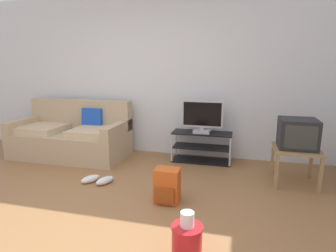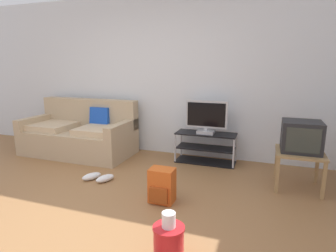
{
  "view_description": "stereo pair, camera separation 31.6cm",
  "coord_description": "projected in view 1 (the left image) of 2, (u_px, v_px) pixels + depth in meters",
  "views": [
    {
      "loc": [
        1.48,
        -2.23,
        1.52
      ],
      "look_at": [
        0.57,
        1.29,
        0.74
      ],
      "focal_mm": 29.93,
      "sensor_mm": 36.0,
      "label": 1
    },
    {
      "loc": [
        1.79,
        -2.14,
        1.52
      ],
      "look_at": [
        0.57,
        1.29,
        0.74
      ],
      "focal_mm": 29.93,
      "sensor_mm": 36.0,
      "label": 2
    }
  ],
  "objects": [
    {
      "name": "crt_tv",
      "position": [
        298.0,
        134.0,
        3.59
      ],
      "size": [
        0.46,
        0.43,
        0.38
      ],
      "color": "#232326",
      "rests_on": "side_table"
    },
    {
      "name": "cleaning_bucket",
      "position": [
        187.0,
        240.0,
        2.22
      ],
      "size": [
        0.26,
        0.26,
        0.41
      ],
      "color": "red",
      "rests_on": "ground_plane"
    },
    {
      "name": "couch",
      "position": [
        73.0,
        136.0,
        4.81
      ],
      "size": [
        1.89,
        0.94,
        0.93
      ],
      "color": "tan",
      "rests_on": "ground_plane"
    },
    {
      "name": "ground_plane",
      "position": [
        81.0,
        222.0,
        2.8
      ],
      "size": [
        9.0,
        9.8,
        0.02
      ],
      "primitive_type": "cube",
      "color": "olive"
    },
    {
      "name": "tv_stand",
      "position": [
        202.0,
        147.0,
        4.52
      ],
      "size": [
        0.95,
        0.37,
        0.48
      ],
      "color": "black",
      "rests_on": "ground_plane"
    },
    {
      "name": "flat_tv",
      "position": [
        202.0,
        117.0,
        4.39
      ],
      "size": [
        0.65,
        0.22,
        0.52
      ],
      "color": "#B2B2B7",
      "rests_on": "tv_stand"
    },
    {
      "name": "sneakers_pair",
      "position": [
        98.0,
        180.0,
        3.71
      ],
      "size": [
        0.44,
        0.3,
        0.09
      ],
      "color": "white",
      "rests_on": "ground_plane"
    },
    {
      "name": "wall_back",
      "position": [
        153.0,
        76.0,
        4.83
      ],
      "size": [
        9.0,
        0.1,
        2.7
      ],
      "primitive_type": "cube",
      "color": "silver",
      "rests_on": "ground_plane"
    },
    {
      "name": "side_table",
      "position": [
        296.0,
        153.0,
        3.63
      ],
      "size": [
        0.56,
        0.56,
        0.48
      ],
      "color": "#9E7A4C",
      "rests_on": "ground_plane"
    },
    {
      "name": "backpack",
      "position": [
        167.0,
        186.0,
        3.17
      ],
      "size": [
        0.28,
        0.27,
        0.39
      ],
      "rotation": [
        0.0,
        0.0,
        -0.29
      ],
      "color": "#CC561E",
      "rests_on": "ground_plane"
    }
  ]
}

